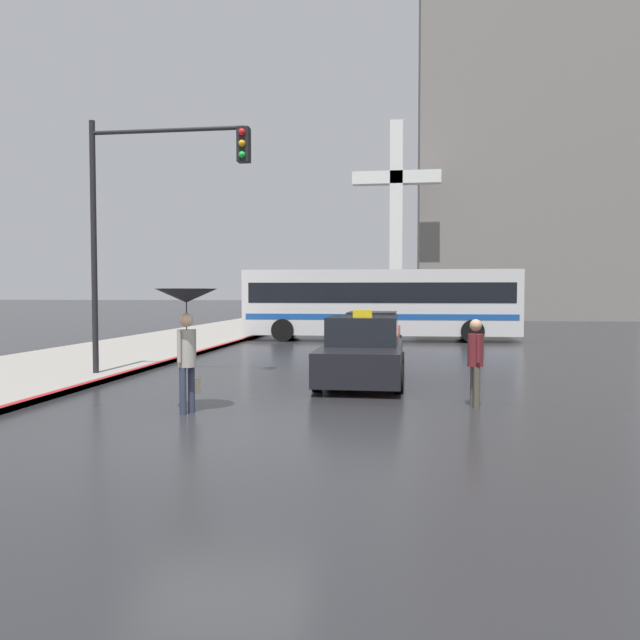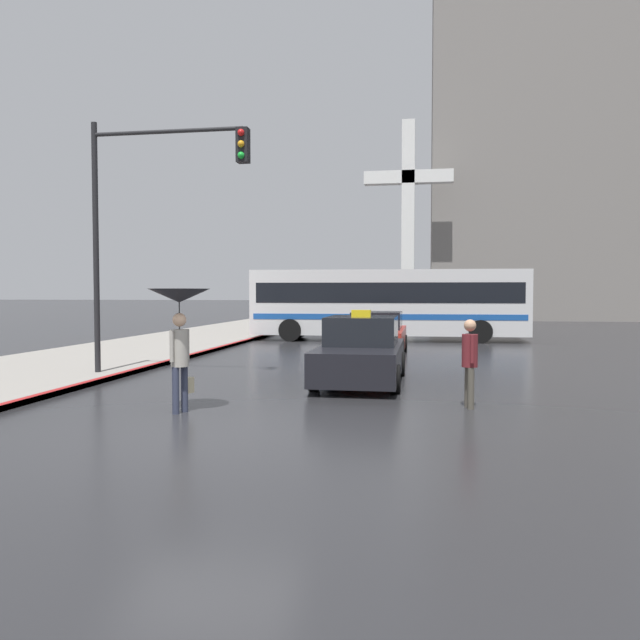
{
  "view_description": "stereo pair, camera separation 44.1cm",
  "coord_description": "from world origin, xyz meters",
  "px_view_note": "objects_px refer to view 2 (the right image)",
  "views": [
    {
      "loc": [
        2.64,
        -8.56,
        2.09
      ],
      "look_at": [
        0.48,
        6.78,
        1.4
      ],
      "focal_mm": 35.0,
      "sensor_mm": 36.0,
      "label": 1
    },
    {
      "loc": [
        3.07,
        -8.49,
        2.09
      ],
      "look_at": [
        0.48,
        6.78,
        1.4
      ],
      "focal_mm": 35.0,
      "sensor_mm": 36.0,
      "label": 2
    }
  ],
  "objects_px": {
    "sedan_red": "(377,336)",
    "pedestrian_man": "(470,357)",
    "monument_cross": "(408,208)",
    "traffic_light": "(153,199)",
    "taxi": "(361,353)",
    "pedestrian_with_umbrella": "(179,313)",
    "city_bus": "(388,301)"
  },
  "relations": [
    {
      "from": "taxi",
      "to": "city_bus",
      "type": "xyz_separation_m",
      "value": [
        -0.17,
        12.86,
        1.01
      ]
    },
    {
      "from": "pedestrian_man",
      "to": "traffic_light",
      "type": "relative_size",
      "value": 0.26
    },
    {
      "from": "sedan_red",
      "to": "pedestrian_man",
      "type": "bearing_deg",
      "value": 104.68
    },
    {
      "from": "sedan_red",
      "to": "pedestrian_with_umbrella",
      "type": "xyz_separation_m",
      "value": [
        -2.6,
        -10.37,
        1.08
      ]
    },
    {
      "from": "taxi",
      "to": "traffic_light",
      "type": "distance_m",
      "value": 6.2
    },
    {
      "from": "pedestrian_with_umbrella",
      "to": "pedestrian_man",
      "type": "distance_m",
      "value": 5.2
    },
    {
      "from": "pedestrian_with_umbrella",
      "to": "traffic_light",
      "type": "xyz_separation_m",
      "value": [
        -2.3,
        4.01,
        2.58
      ]
    },
    {
      "from": "taxi",
      "to": "pedestrian_with_umbrella",
      "type": "bearing_deg",
      "value": 56.81
    },
    {
      "from": "traffic_light",
      "to": "monument_cross",
      "type": "relative_size",
      "value": 0.44
    },
    {
      "from": "sedan_red",
      "to": "traffic_light",
      "type": "height_order",
      "value": "traffic_light"
    },
    {
      "from": "city_bus",
      "to": "traffic_light",
      "type": "xyz_separation_m",
      "value": [
        -4.86,
        -13.01,
        2.62
      ]
    },
    {
      "from": "city_bus",
      "to": "pedestrian_with_umbrella",
      "type": "relative_size",
      "value": 5.48
    },
    {
      "from": "sedan_red",
      "to": "pedestrian_man",
      "type": "relative_size",
      "value": 2.86
    },
    {
      "from": "taxi",
      "to": "pedestrian_with_umbrella",
      "type": "relative_size",
      "value": 2.07
    },
    {
      "from": "taxi",
      "to": "sedan_red",
      "type": "relative_size",
      "value": 0.97
    },
    {
      "from": "traffic_light",
      "to": "pedestrian_with_umbrella",
      "type": "bearing_deg",
      "value": -60.2
    },
    {
      "from": "sedan_red",
      "to": "monument_cross",
      "type": "relative_size",
      "value": 0.32
    },
    {
      "from": "city_bus",
      "to": "monument_cross",
      "type": "xyz_separation_m",
      "value": [
        0.37,
        17.56,
        6.33
      ]
    },
    {
      "from": "sedan_red",
      "to": "traffic_light",
      "type": "xyz_separation_m",
      "value": [
        -4.9,
        -6.36,
        3.66
      ]
    },
    {
      "from": "sedan_red",
      "to": "city_bus",
      "type": "bearing_deg",
      "value": -89.64
    },
    {
      "from": "taxi",
      "to": "city_bus",
      "type": "height_order",
      "value": "city_bus"
    },
    {
      "from": "pedestrian_man",
      "to": "city_bus",
      "type": "bearing_deg",
      "value": 178.81
    },
    {
      "from": "sedan_red",
      "to": "pedestrian_man",
      "type": "height_order",
      "value": "pedestrian_man"
    },
    {
      "from": "traffic_light",
      "to": "monument_cross",
      "type": "xyz_separation_m",
      "value": [
        5.22,
        30.56,
        3.71
      ]
    },
    {
      "from": "pedestrian_with_umbrella",
      "to": "pedestrian_man",
      "type": "relative_size",
      "value": 1.34
    },
    {
      "from": "sedan_red",
      "to": "pedestrian_with_umbrella",
      "type": "distance_m",
      "value": 10.74
    },
    {
      "from": "sedan_red",
      "to": "city_bus",
      "type": "relative_size",
      "value": 0.39
    },
    {
      "from": "sedan_red",
      "to": "city_bus",
      "type": "xyz_separation_m",
      "value": [
        -0.04,
        6.65,
        1.03
      ]
    },
    {
      "from": "city_bus",
      "to": "pedestrian_man",
      "type": "relative_size",
      "value": 7.35
    },
    {
      "from": "monument_cross",
      "to": "sedan_red",
      "type": "bearing_deg",
      "value": -90.77
    },
    {
      "from": "taxi",
      "to": "pedestrian_man",
      "type": "relative_size",
      "value": 2.77
    },
    {
      "from": "traffic_light",
      "to": "taxi",
      "type": "bearing_deg",
      "value": 1.72
    }
  ]
}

